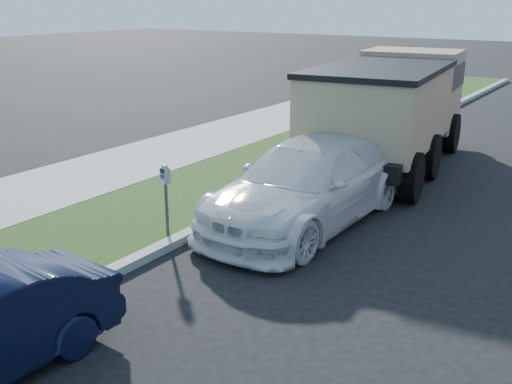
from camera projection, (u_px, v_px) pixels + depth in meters
The scene contains 5 objects.
ground at pixel (295, 284), 9.37m from camera, with size 120.00×120.00×0.00m, color black.
streetside at pixel (131, 188), 13.87m from camera, with size 6.12×50.00×0.15m.
parking_meter at pixel (166, 184), 10.75m from camera, with size 0.20×0.15×1.32m.
white_wagon at pixel (307, 183), 11.75m from camera, with size 2.25×5.53×1.60m, color silver.
dump_truck at pixel (391, 105), 15.73m from camera, with size 3.65×7.54×2.84m.
Camera 1 is at (4.19, -7.38, 4.27)m, focal length 42.00 mm.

